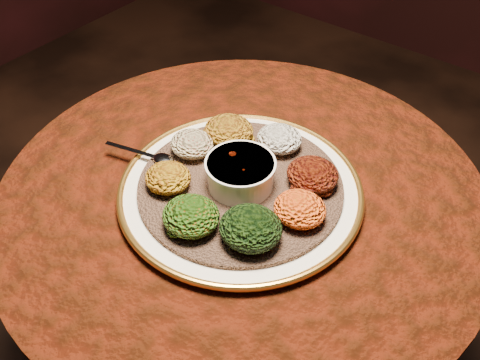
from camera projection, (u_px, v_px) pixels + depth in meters
The scene contains 13 objects.
table at pixel (242, 246), 1.17m from camera, with size 0.96×0.96×0.73m.
platter at pixel (240, 190), 1.02m from camera, with size 0.53×0.53×0.02m.
injera at pixel (240, 186), 1.02m from camera, with size 0.39×0.39×0.01m, color brown.
stew_bowl at pixel (240, 172), 0.99m from camera, with size 0.13×0.13×0.06m.
spoon at pixel (159, 158), 1.06m from camera, with size 0.15×0.06×0.01m.
portion_ayib at pixel (279, 139), 1.08m from camera, with size 0.09×0.09×0.04m, color silver.
portion_kitfo at pixel (313, 174), 1.00m from camera, with size 0.10×0.09×0.05m, color black.
portion_tikil at pixel (300, 209), 0.93m from camera, with size 0.09×0.09×0.05m, color #B87F0F.
portion_gomen at pixel (251, 228), 0.90m from camera, with size 0.11×0.10×0.05m, color black.
portion_mixveg at pixel (191, 216), 0.92m from camera, with size 0.10×0.10×0.05m, color #8F3309.
portion_kik at pixel (168, 178), 0.99m from camera, with size 0.09×0.08×0.04m, color #B3810F.
portion_timatim at pixel (192, 144), 1.07m from camera, with size 0.09×0.08×0.04m, color maroon.
portion_shiro at pixel (229, 131), 1.09m from camera, with size 0.10×0.10×0.05m, color #9A6D12.
Camera 1 is at (0.45, -0.60, 1.46)m, focal length 40.00 mm.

